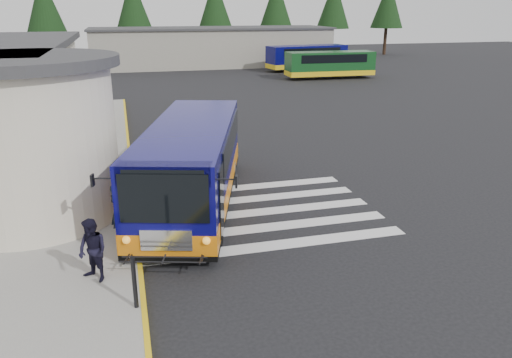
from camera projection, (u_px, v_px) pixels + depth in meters
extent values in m
plane|color=black|center=(258.00, 203.00, 16.80)|extent=(140.00, 140.00, 0.00)
cube|color=yellow|center=(131.00, 174.00, 19.43)|extent=(0.12, 34.00, 0.16)
cylinder|color=beige|center=(26.00, 144.00, 14.76)|extent=(5.20, 5.20, 4.50)
cylinder|color=#38383A|center=(13.00, 61.00, 13.98)|extent=(5.80, 5.80, 0.30)
cube|color=black|center=(64.00, 143.00, 19.37)|extent=(0.08, 1.20, 2.20)
cube|color=#38383A|center=(73.00, 109.00, 19.07)|extent=(1.20, 1.80, 0.12)
cube|color=silver|center=(271.00, 246.00, 13.75)|extent=(8.00, 0.55, 0.01)
cube|color=silver|center=(259.00, 228.00, 14.84)|extent=(8.00, 0.55, 0.01)
cube|color=silver|center=(250.00, 213.00, 15.94)|extent=(8.00, 0.55, 0.01)
cube|color=silver|center=(241.00, 200.00, 17.04)|extent=(8.00, 0.55, 0.01)
cube|color=silver|center=(233.00, 188.00, 18.13)|extent=(8.00, 0.55, 0.01)
cube|color=gray|center=(212.00, 48.00, 55.98)|extent=(26.00, 8.00, 4.00)
cube|color=#38383A|center=(211.00, 28.00, 55.30)|extent=(26.40, 8.40, 0.20)
cylinder|color=black|center=(50.00, 47.00, 58.96)|extent=(0.44, 0.44, 3.60)
cone|color=black|center=(44.00, 3.00, 57.33)|extent=(4.40, 4.40, 6.40)
cylinder|color=black|center=(136.00, 46.00, 61.40)|extent=(0.44, 0.44, 3.60)
cone|color=black|center=(133.00, 3.00, 59.78)|extent=(4.40, 4.40, 6.40)
cylinder|color=black|center=(216.00, 44.00, 63.85)|extent=(0.44, 0.44, 3.60)
cone|color=black|center=(215.00, 3.00, 62.22)|extent=(4.40, 4.40, 6.40)
cylinder|color=black|center=(276.00, 43.00, 65.80)|extent=(0.44, 0.44, 3.60)
cone|color=black|center=(276.00, 3.00, 64.18)|extent=(4.40, 4.40, 6.40)
cylinder|color=black|center=(332.00, 42.00, 67.76)|extent=(0.44, 0.44, 3.60)
cone|color=black|center=(334.00, 3.00, 66.13)|extent=(4.40, 4.40, 6.40)
cylinder|color=black|center=(385.00, 41.00, 69.71)|extent=(0.44, 0.44, 3.60)
cone|color=black|center=(388.00, 3.00, 68.09)|extent=(4.40, 4.40, 6.40)
cube|color=#0A085E|center=(192.00, 160.00, 16.18)|extent=(4.85, 9.21, 2.32)
cube|color=orange|center=(193.00, 185.00, 16.46)|extent=(4.89, 9.24, 0.55)
cube|color=black|center=(193.00, 194.00, 16.57)|extent=(4.88, 9.23, 0.22)
cube|color=black|center=(164.00, 199.00, 11.84)|extent=(2.10, 0.66, 1.23)
cube|color=silver|center=(166.00, 240.00, 12.19)|extent=(1.25, 0.42, 0.54)
cube|color=black|center=(157.00, 139.00, 16.80)|extent=(1.86, 6.26, 0.89)
cube|color=black|center=(231.00, 140.00, 16.74)|extent=(1.86, 6.26, 0.89)
cylinder|color=black|center=(139.00, 228.00, 13.75)|extent=(0.55, 0.99, 0.95)
cylinder|color=black|center=(217.00, 229.00, 13.71)|extent=(0.55, 0.99, 0.95)
cylinder|color=black|center=(174.00, 167.00, 18.97)|extent=(0.55, 0.99, 0.95)
cylinder|color=black|center=(231.00, 168.00, 18.93)|extent=(0.55, 0.99, 0.95)
cube|color=black|center=(92.00, 180.00, 11.91)|extent=(0.10, 0.18, 0.30)
cube|color=black|center=(236.00, 181.00, 11.84)|extent=(0.10, 0.18, 0.30)
imported|color=black|center=(118.00, 212.00, 13.64)|extent=(0.61, 0.69, 1.58)
imported|color=black|center=(93.00, 251.00, 11.50)|extent=(0.93, 0.94, 1.53)
cylinder|color=black|center=(134.00, 283.00, 10.49)|extent=(0.10, 0.10, 1.18)
cube|color=#06074D|center=(307.00, 56.00, 51.96)|extent=(8.74, 3.67, 2.17)
cube|color=yellow|center=(307.00, 65.00, 52.24)|extent=(8.78, 3.71, 0.47)
cube|color=black|center=(307.00, 51.00, 51.79)|extent=(6.89, 3.42, 0.75)
cube|color=#11411A|center=(330.00, 63.00, 45.98)|extent=(8.15, 2.44, 2.07)
cube|color=yellow|center=(329.00, 72.00, 46.25)|extent=(8.18, 2.47, 0.45)
cube|color=black|center=(330.00, 58.00, 45.82)|extent=(6.35, 2.45, 0.72)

